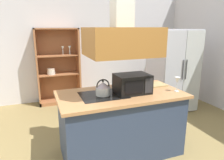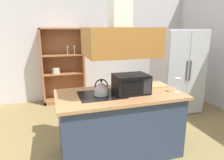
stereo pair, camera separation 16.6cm
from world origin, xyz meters
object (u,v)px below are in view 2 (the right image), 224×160
(kettle, at_px, (101,88))
(cutting_board, at_px, (155,85))
(microwave, at_px, (131,84))
(dish_cabinet, at_px, (63,70))
(refrigerator, at_px, (177,71))
(wine_glass_on_counter, at_px, (177,82))

(kettle, relative_size, cutting_board, 0.64)
(kettle, relative_size, microwave, 0.47)
(dish_cabinet, bearing_deg, cutting_board, -62.00)
(refrigerator, bearing_deg, cutting_board, -137.05)
(kettle, height_order, microwave, microwave)
(kettle, relative_size, wine_glass_on_counter, 1.05)
(kettle, bearing_deg, cutting_board, 10.83)
(microwave, bearing_deg, refrigerator, 37.76)
(microwave, bearing_deg, kettle, 174.42)
(wine_glass_on_counter, bearing_deg, kettle, 168.77)
(refrigerator, relative_size, dish_cabinet, 0.99)
(refrigerator, height_order, kettle, refrigerator)
(cutting_board, bearing_deg, microwave, -156.66)
(kettle, distance_m, microwave, 0.41)
(kettle, bearing_deg, refrigerator, 30.72)
(kettle, bearing_deg, dish_cabinet, 97.35)
(kettle, xyz_separation_m, cutting_board, (0.90, 0.17, -0.08))
(kettle, distance_m, cutting_board, 0.92)
(cutting_board, xyz_separation_m, wine_glass_on_counter, (0.13, -0.37, 0.14))
(refrigerator, bearing_deg, kettle, -149.28)
(refrigerator, xyz_separation_m, cutting_board, (-1.07, -1.00, 0.04))
(refrigerator, distance_m, cutting_board, 1.46)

